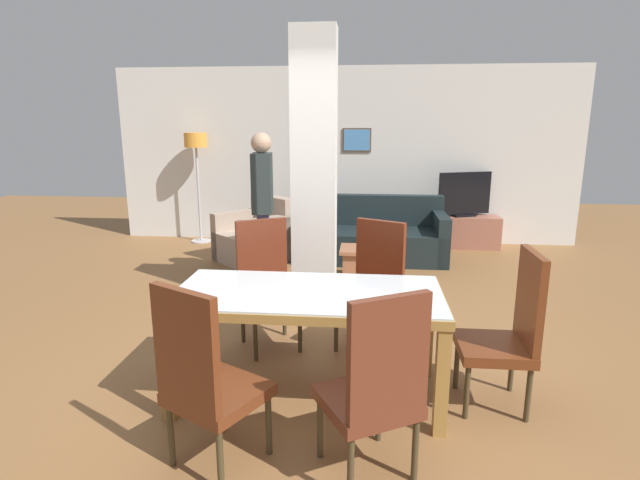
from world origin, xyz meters
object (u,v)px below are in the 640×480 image
at_px(bottle, 378,242).
at_px(dining_chair_head_right, 509,328).
at_px(dining_chair_near_left, 205,377).
at_px(floor_lamp, 196,150).
at_px(dining_table, 308,312).
at_px(tv_screen, 464,195).
at_px(dining_chair_far_left, 266,282).
at_px(sofa, 373,238).
at_px(standing_person, 263,198).
at_px(dining_chair_far_right, 373,283).
at_px(armchair, 256,239).
at_px(coffee_table, 366,264).
at_px(tv_stand, 462,232).
at_px(dining_chair_near_right, 376,385).

bearing_deg(bottle, dining_chair_head_right, -72.06).
relative_size(dining_chair_near_left, floor_lamp, 0.62).
distance_m(dining_table, tv_screen, 4.84).
bearing_deg(dining_table, dining_chair_far_left, 119.19).
bearing_deg(dining_table, sofa, 82.73).
distance_m(dining_chair_near_left, standing_person, 3.32).
distance_m(bottle, floor_lamp, 3.50).
bearing_deg(dining_chair_far_left, floor_lamp, -92.55).
height_order(dining_table, dining_chair_far_right, dining_chair_far_right).
height_order(armchair, standing_person, standing_person).
distance_m(dining_table, dining_chair_near_left, 0.93).
distance_m(dining_table, coffee_table, 2.65).
bearing_deg(dining_chair_far_right, floor_lamp, -25.10).
height_order(sofa, standing_person, standing_person).
height_order(sofa, tv_screen, tv_screen).
distance_m(dining_chair_head_right, standing_person, 3.29).
distance_m(bottle, standing_person, 1.43).
distance_m(dining_chair_far_right, tv_screen, 3.88).
relative_size(dining_table, floor_lamp, 1.05).
xyz_separation_m(coffee_table, tv_stand, (1.45, 1.88, 0.02)).
height_order(dining_table, tv_screen, tv_screen).
bearing_deg(dining_chair_near_right, dining_chair_near_left, 151.23).
relative_size(dining_chair_near_left, dining_chair_far_left, 1.00).
bearing_deg(tv_screen, armchair, -1.94).
xyz_separation_m(coffee_table, bottle, (0.14, -0.08, 0.29)).
xyz_separation_m(dining_table, dining_chair_near_left, (-0.45, -0.82, -0.06)).
relative_size(bottle, floor_lamp, 0.14).
bearing_deg(coffee_table, sofa, 85.08).
bearing_deg(dining_chair_near_right, dining_chair_far_right, 61.07).
bearing_deg(dining_chair_near_right, dining_chair_far_left, 90.10).
relative_size(dining_chair_near_right, tv_screen, 1.32).
distance_m(armchair, tv_stand, 3.14).
height_order(dining_chair_head_right, standing_person, standing_person).
distance_m(dining_chair_near_left, bottle, 3.46).
relative_size(dining_chair_far_right, dining_chair_far_left, 1.00).
bearing_deg(tv_stand, tv_screen, 90.00).
relative_size(coffee_table, tv_stand, 0.56).
relative_size(dining_chair_near_right, coffee_table, 1.76).
relative_size(dining_chair_far_right, sofa, 0.54).
relative_size(dining_chair_head_right, tv_screen, 1.32).
bearing_deg(standing_person, tv_screen, 120.53).
relative_size(dining_chair_far_right, standing_person, 0.61).
relative_size(dining_chair_near_left, tv_stand, 0.98).
xyz_separation_m(dining_chair_far_right, floor_lamp, (-2.71, 3.57, 0.90)).
relative_size(dining_chair_head_right, coffee_table, 1.76).
relative_size(bottle, tv_screen, 0.29).
bearing_deg(armchair, coffee_table, -165.23).
relative_size(dining_chair_far_left, armchair, 0.90).
distance_m(dining_chair_far_right, tv_stand, 3.88).
xyz_separation_m(sofa, bottle, (0.04, -1.17, 0.22)).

